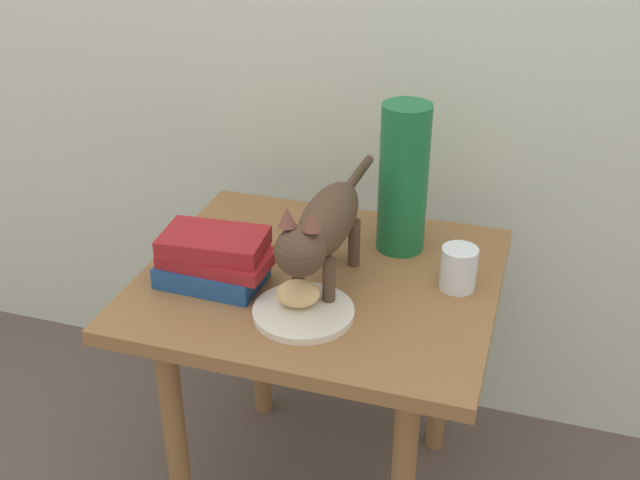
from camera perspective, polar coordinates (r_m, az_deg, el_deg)
side_table at (r=1.57m, az=0.00°, el=-5.44°), size 0.69×0.61×0.59m
plate at (r=1.40m, az=-1.23°, el=-5.36°), size 0.19×0.19×0.01m
bread_roll at (r=1.40m, az=-1.66°, el=-3.97°), size 0.09×0.08×0.05m
cat at (r=1.42m, az=0.23°, el=0.94°), size 0.10×0.48×0.23m
book_stack at (r=1.49m, az=-7.85°, el=-1.39°), size 0.22×0.14×0.10m
green_vase at (r=1.56m, az=6.18°, el=4.50°), size 0.10×0.10×0.31m
candle_jar at (r=1.49m, az=10.19°, el=-2.23°), size 0.07×0.07×0.08m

